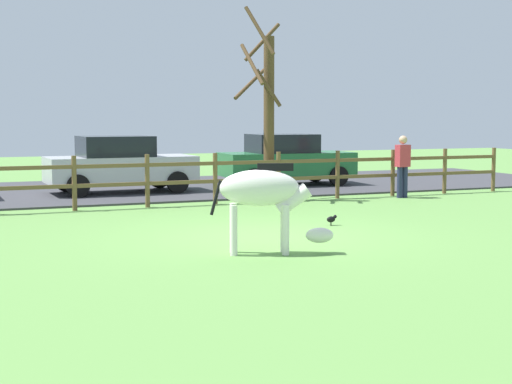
{
  "coord_description": "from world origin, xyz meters",
  "views": [
    {
      "loc": [
        -5.29,
        -12.33,
        2.12
      ],
      "look_at": [
        0.17,
        0.77,
        0.71
      ],
      "focal_mm": 53.03,
      "sensor_mm": 36.0,
      "label": 1
    }
  ],
  "objects_px": {
    "parked_car_silver": "(120,164)",
    "crow_on_grass": "(332,219)",
    "zebra": "(265,195)",
    "visitor_near_fence": "(403,163)",
    "bare_tree": "(267,109)",
    "parked_car_green": "(285,159)"
  },
  "relations": [
    {
      "from": "zebra",
      "to": "visitor_near_fence",
      "type": "bearing_deg",
      "value": 42.96
    },
    {
      "from": "bare_tree",
      "to": "parked_car_green",
      "type": "distance_m",
      "value": 4.07
    },
    {
      "from": "zebra",
      "to": "parked_car_green",
      "type": "bearing_deg",
      "value": 63.53
    },
    {
      "from": "crow_on_grass",
      "to": "parked_car_green",
      "type": "height_order",
      "value": "parked_car_green"
    },
    {
      "from": "zebra",
      "to": "crow_on_grass",
      "type": "height_order",
      "value": "zebra"
    },
    {
      "from": "crow_on_grass",
      "to": "parked_car_silver",
      "type": "relative_size",
      "value": 0.05
    },
    {
      "from": "crow_on_grass",
      "to": "parked_car_green",
      "type": "distance_m",
      "value": 8.39
    },
    {
      "from": "bare_tree",
      "to": "visitor_near_fence",
      "type": "bearing_deg",
      "value": -13.91
    },
    {
      "from": "bare_tree",
      "to": "parked_car_green",
      "type": "bearing_deg",
      "value": 58.02
    },
    {
      "from": "bare_tree",
      "to": "parked_car_green",
      "type": "xyz_separation_m",
      "value": [
        2.01,
        3.21,
        -1.48
      ]
    },
    {
      "from": "bare_tree",
      "to": "crow_on_grass",
      "type": "relative_size",
      "value": 22.71
    },
    {
      "from": "bare_tree",
      "to": "crow_on_grass",
      "type": "xyz_separation_m",
      "value": [
        -0.66,
        -4.71,
        -2.19
      ]
    },
    {
      "from": "crow_on_grass",
      "to": "bare_tree",
      "type": "bearing_deg",
      "value": 82.02
    },
    {
      "from": "parked_car_green",
      "to": "visitor_near_fence",
      "type": "height_order",
      "value": "visitor_near_fence"
    },
    {
      "from": "crow_on_grass",
      "to": "parked_car_green",
      "type": "xyz_separation_m",
      "value": [
        2.67,
        7.92,
        0.72
      ]
    },
    {
      "from": "crow_on_grass",
      "to": "zebra",
      "type": "bearing_deg",
      "value": -136.31
    },
    {
      "from": "bare_tree",
      "to": "visitor_near_fence",
      "type": "height_order",
      "value": "bare_tree"
    },
    {
      "from": "parked_car_silver",
      "to": "crow_on_grass",
      "type": "bearing_deg",
      "value": -71.65
    },
    {
      "from": "bare_tree",
      "to": "crow_on_grass",
      "type": "distance_m",
      "value": 5.23
    },
    {
      "from": "bare_tree",
      "to": "zebra",
      "type": "relative_size",
      "value": 2.61
    },
    {
      "from": "bare_tree",
      "to": "zebra",
      "type": "bearing_deg",
      "value": -113.76
    },
    {
      "from": "visitor_near_fence",
      "to": "zebra",
      "type": "bearing_deg",
      "value": -137.04
    }
  ]
}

